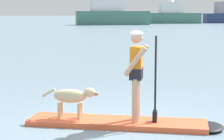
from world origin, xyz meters
name	(u,v)px	position (x,y,z in m)	size (l,w,h in m)	color
ground_plane	(117,125)	(0.00, 0.00, 0.00)	(400.00, 400.00, 0.00)	slate
paddleboard	(129,123)	(0.22, -0.06, 0.05)	(3.66, 1.65, 0.10)	#E55933
person_paddler	(137,70)	(0.36, -0.10, 1.06)	(0.66, 0.56, 1.66)	tan
dog	(73,97)	(-0.82, 0.22, 0.50)	(1.08, 0.39, 0.59)	#CCB78C
moored_boat_far_port	(111,14)	(5.20, 58.33, 1.65)	(11.62, 3.71, 4.99)	#3F7266
moored_boat_center	(174,16)	(16.83, 65.20, 1.37)	(8.97, 2.96, 4.21)	#3F7266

